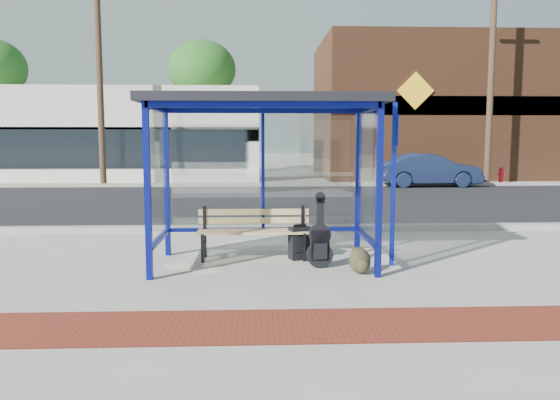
{
  "coord_description": "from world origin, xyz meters",
  "views": [
    {
      "loc": [
        -0.09,
        -7.78,
        1.83
      ],
      "look_at": [
        0.24,
        0.2,
        0.93
      ],
      "focal_mm": 35.0,
      "sensor_mm": 36.0,
      "label": 1
    }
  ],
  "objects_px": {
    "parked_car": "(429,170)",
    "fire_hydrant": "(501,175)",
    "backpack": "(360,261)",
    "guitar_bag": "(320,242)",
    "suitcase": "(300,243)",
    "bench": "(254,229)"
  },
  "relations": [
    {
      "from": "bench",
      "to": "fire_hydrant",
      "type": "height_order",
      "value": "bench"
    },
    {
      "from": "parked_car",
      "to": "backpack",
      "type": "bearing_deg",
      "value": 156.88
    },
    {
      "from": "bench",
      "to": "backpack",
      "type": "height_order",
      "value": "bench"
    },
    {
      "from": "fire_hydrant",
      "to": "guitar_bag",
      "type": "bearing_deg",
      "value": -122.46
    },
    {
      "from": "suitcase",
      "to": "guitar_bag",
      "type": "bearing_deg",
      "value": -84.76
    },
    {
      "from": "suitcase",
      "to": "fire_hydrant",
      "type": "relative_size",
      "value": 0.83
    },
    {
      "from": "suitcase",
      "to": "backpack",
      "type": "xyz_separation_m",
      "value": [
        0.75,
        -0.93,
        -0.08
      ]
    },
    {
      "from": "guitar_bag",
      "to": "backpack",
      "type": "bearing_deg",
      "value": -40.23
    },
    {
      "from": "suitcase",
      "to": "parked_car",
      "type": "xyz_separation_m",
      "value": [
        5.93,
        12.42,
        0.38
      ]
    },
    {
      "from": "guitar_bag",
      "to": "bench",
      "type": "bearing_deg",
      "value": 142.46
    },
    {
      "from": "guitar_bag",
      "to": "backpack",
      "type": "xyz_separation_m",
      "value": [
        0.51,
        -0.38,
        -0.2
      ]
    },
    {
      "from": "guitar_bag",
      "to": "parked_car",
      "type": "bearing_deg",
      "value": 63.09
    },
    {
      "from": "parked_car",
      "to": "fire_hydrant",
      "type": "bearing_deg",
      "value": -69.71
    },
    {
      "from": "guitar_bag",
      "to": "suitcase",
      "type": "bearing_deg",
      "value": 110.8
    },
    {
      "from": "suitcase",
      "to": "parked_car",
      "type": "bearing_deg",
      "value": 45.69
    },
    {
      "from": "bench",
      "to": "backpack",
      "type": "relative_size",
      "value": 4.72
    },
    {
      "from": "suitcase",
      "to": "backpack",
      "type": "height_order",
      "value": "suitcase"
    },
    {
      "from": "suitcase",
      "to": "fire_hydrant",
      "type": "bearing_deg",
      "value": 37.03
    },
    {
      "from": "bench",
      "to": "suitcase",
      "type": "distance_m",
      "value": 0.73
    },
    {
      "from": "guitar_bag",
      "to": "parked_car",
      "type": "xyz_separation_m",
      "value": [
        5.68,
        12.96,
        0.26
      ]
    },
    {
      "from": "guitar_bag",
      "to": "fire_hydrant",
      "type": "xyz_separation_m",
      "value": [
        9.15,
        14.38,
        -0.02
      ]
    },
    {
      "from": "fire_hydrant",
      "to": "parked_car",
      "type": "bearing_deg",
      "value": -157.78
    }
  ]
}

